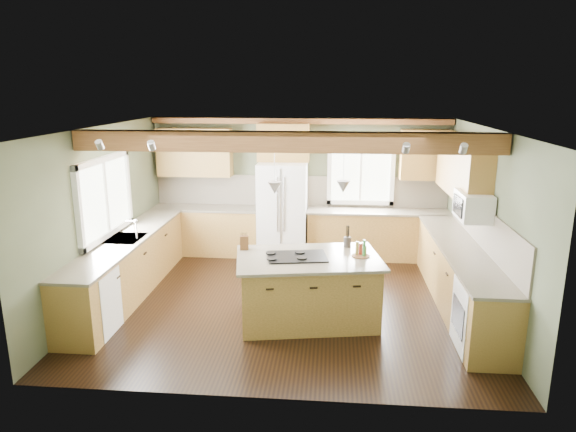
{
  "coord_description": "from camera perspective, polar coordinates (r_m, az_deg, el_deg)",
  "views": [
    {
      "loc": [
        0.62,
        -7.18,
        3.16
      ],
      "look_at": [
        -0.04,
        0.3,
        1.26
      ],
      "focal_mm": 32.0,
      "sensor_mm": 36.0,
      "label": 1
    }
  ],
  "objects": [
    {
      "name": "backsplash_back",
      "position": [
        9.88,
        1.33,
        2.82
      ],
      "size": [
        5.58,
        0.03,
        0.58
      ],
      "primitive_type": "cube",
      "color": "brown",
      "rests_on": "wall_back"
    },
    {
      "name": "base_cab_left",
      "position": [
        8.34,
        -17.36,
        -5.51
      ],
      "size": [
        0.6,
        3.7,
        0.88
      ],
      "primitive_type": "cube",
      "color": "brown",
      "rests_on": "floor"
    },
    {
      "name": "knife_block",
      "position": [
        7.27,
        -4.9,
        -2.96
      ],
      "size": [
        0.14,
        0.11,
        0.2
      ],
      "primitive_type": "cube",
      "rotation": [
        0.0,
        0.0,
        0.2
      ],
      "color": "brown",
      "rests_on": "island_top"
    },
    {
      "name": "window_left",
      "position": [
        8.16,
        -19.75,
        1.98
      ],
      "size": [
        0.04,
        1.6,
        1.05
      ],
      "primitive_type": "cube",
      "color": "white",
      "rests_on": "wall_left"
    },
    {
      "name": "bottle_tray",
      "position": [
        7.02,
        8.11,
        -3.58
      ],
      "size": [
        0.34,
        0.34,
        0.23
      ],
      "primitive_type": null,
      "rotation": [
        0.0,
        0.0,
        0.52
      ],
      "color": "brown",
      "rests_on": "island_top"
    },
    {
      "name": "upper_cab_right",
      "position": [
        8.42,
        18.83,
        5.18
      ],
      "size": [
        0.35,
        2.2,
        0.9
      ],
      "primitive_type": "cube",
      "color": "brown",
      "rests_on": "wall_right"
    },
    {
      "name": "counter_right",
      "position": [
        7.81,
        18.75,
        -3.4
      ],
      "size": [
        0.64,
        3.74,
        0.04
      ],
      "primitive_type": "cube",
      "color": "brown",
      "rests_on": "base_cab_right"
    },
    {
      "name": "ceiling",
      "position": [
        7.23,
        0.09,
        9.76
      ],
      "size": [
        5.6,
        5.6,
        0.0
      ],
      "primitive_type": "plane",
      "rotation": [
        3.14,
        0.0,
        0.0
      ],
      "color": "silver",
      "rests_on": "wall_back"
    },
    {
      "name": "soffit_trim",
      "position": [
        9.62,
        1.34,
        10.51
      ],
      "size": [
        5.55,
        0.2,
        0.1
      ],
      "primitive_type": "cube",
      "color": "#573118",
      "rests_on": "ceiling"
    },
    {
      "name": "cooktop",
      "position": [
        6.95,
        1.04,
        -4.53
      ],
      "size": [
        0.86,
        0.65,
        0.02
      ],
      "primitive_type": "cube",
      "rotation": [
        0.0,
        0.0,
        0.17
      ],
      "color": "black",
      "rests_on": "island_top"
    },
    {
      "name": "counter_left",
      "position": [
        8.2,
        -17.59,
        -2.48
      ],
      "size": [
        0.64,
        3.74,
        0.04
      ],
      "primitive_type": "cube",
      "color": "brown",
      "rests_on": "base_cab_left"
    },
    {
      "name": "backsplash_right",
      "position": [
        7.8,
        20.96,
        -1.24
      ],
      "size": [
        0.03,
        3.7,
        0.58
      ],
      "primitive_type": "cube",
      "color": "brown",
      "rests_on": "wall_right"
    },
    {
      "name": "utensil_crock",
      "position": [
        7.42,
        6.61,
        -2.88
      ],
      "size": [
        0.12,
        0.12,
        0.14
      ],
      "primitive_type": "cylinder",
      "rotation": [
        0.0,
        0.0,
        0.09
      ],
      "color": "#443E36",
      "rests_on": "island_top"
    },
    {
      "name": "floor",
      "position": [
        7.87,
        0.08,
        -9.46
      ],
      "size": [
        5.6,
        5.6,
        0.0
      ],
      "primitive_type": "plane",
      "color": "black",
      "rests_on": "ground"
    },
    {
      "name": "pendant_right",
      "position": [
        6.79,
        6.15,
        3.25
      ],
      "size": [
        0.18,
        0.18,
        0.16
      ],
      "primitive_type": "cone",
      "rotation": [
        3.14,
        0.0,
        0.0
      ],
      "color": "#B2B2B7",
      "rests_on": "ceiling"
    },
    {
      "name": "base_cab_right",
      "position": [
        7.95,
        18.49,
        -6.56
      ],
      "size": [
        0.6,
        3.7,
        0.88
      ],
      "primitive_type": "cube",
      "color": "brown",
      "rests_on": "floor"
    },
    {
      "name": "refrigerator",
      "position": [
        9.62,
        -0.6,
        0.62
      ],
      "size": [
        0.9,
        0.74,
        1.8
      ],
      "primitive_type": "cube",
      "color": "white",
      "rests_on": "floor"
    },
    {
      "name": "upper_cab_back_left",
      "position": [
        9.94,
        -10.32,
        6.98
      ],
      "size": [
        1.4,
        0.35,
        0.9
      ],
      "primitive_type": "cube",
      "color": "brown",
      "rests_on": "wall_back"
    },
    {
      "name": "island_top",
      "position": [
        6.97,
        2.27,
        -4.72
      ],
      "size": [
        2.11,
        1.54,
        0.04
      ],
      "primitive_type": "cube",
      "rotation": [
        0.0,
        0.0,
        0.17
      ],
      "color": "brown",
      "rests_on": "island"
    },
    {
      "name": "ceiling_beam",
      "position": [
        6.65,
        -0.36,
        8.25
      ],
      "size": [
        5.55,
        0.26,
        0.26
      ],
      "primitive_type": "cube",
      "color": "#573118",
      "rests_on": "ceiling"
    },
    {
      "name": "base_cab_back_right",
      "position": [
        9.81,
        9.92,
        -2.11
      ],
      "size": [
        2.62,
        0.6,
        0.88
      ],
      "primitive_type": "cube",
      "color": "brown",
      "rests_on": "floor"
    },
    {
      "name": "upper_cab_over_fridge",
      "position": [
        9.61,
        -0.5,
        8.17
      ],
      "size": [
        0.96,
        0.35,
        0.7
      ],
      "primitive_type": "cube",
      "color": "brown",
      "rests_on": "wall_back"
    },
    {
      "name": "microwave",
      "position": [
        7.57,
        19.9,
        1.07
      ],
      "size": [
        0.4,
        0.7,
        0.38
      ],
      "primitive_type": "cube",
      "color": "white",
      "rests_on": "wall_right"
    },
    {
      "name": "dishwasher",
      "position": [
        7.24,
        -21.16,
        -8.97
      ],
      "size": [
        0.6,
        0.6,
        0.84
      ],
      "primitive_type": "cube",
      "color": "white",
      "rests_on": "floor"
    },
    {
      "name": "wall_left",
      "position": [
        8.17,
        -19.87,
        0.19
      ],
      "size": [
        0.0,
        5.0,
        5.0
      ],
      "primitive_type": "plane",
      "rotation": [
        1.57,
        0.0,
        1.57
      ],
      "color": "#454B35",
      "rests_on": "ground"
    },
    {
      "name": "pendant_left",
      "position": [
        6.68,
        -1.5,
        3.15
      ],
      "size": [
        0.18,
        0.18,
        0.16
      ],
      "primitive_type": "cone",
      "rotation": [
        3.14,
        0.0,
        0.0
      ],
      "color": "#B2B2B7",
      "rests_on": "ceiling"
    },
    {
      "name": "counter_back_right",
      "position": [
        9.69,
        10.03,
        0.5
      ],
      "size": [
        2.66,
        0.64,
        0.04
      ],
      "primitive_type": "cube",
      "color": "brown",
      "rests_on": "base_cab_back_right"
    },
    {
      "name": "sink",
      "position": [
        8.2,
        -17.59,
        -2.45
      ],
      "size": [
        0.5,
        0.65,
        0.03
      ],
      "primitive_type": "cube",
      "color": "#262628",
      "rests_on": "counter_left"
    },
    {
      "name": "faucet",
      "position": [
        8.09,
        -16.49,
        -1.51
      ],
      "size": [
        0.02,
        0.02,
        0.28
      ],
      "primitive_type": "cylinder",
      "color": "#B2B2B7",
      "rests_on": "sink"
    },
    {
      "name": "wall_right",
      "position": [
        7.73,
        21.23,
        -0.7
      ],
      "size": [
        0.0,
        5.0,
        5.0
      ],
      "primitive_type": "plane",
      "rotation": [
        1.57,
        0.0,
        -1.57
      ],
      "color": "#454B35",
      "rests_on": "ground"
    },
    {
      "name": "base_cab_back_left",
      "position": [
        10.06,
        -9.03,
        -1.66
      ],
      "size": [
        2.02,
        0.6,
        0.88
      ],
      "primitive_type": "cube",
      "color": "brown",
      "rests_on": "floor"
    },
    {
      "name": "upper_cab_back_corner",
      "position": [
        9.73,
        15.03,
        6.58
      ],
      "size": [
        0.9,
        0.35,
        0.9
      ],
      "primitive_type": "cube",
      "color": "brown",
      "rests_on": "wall_back"
    },
    {
      "name": "wall_back",
      "position": [
        9.88,
        1.34,
        3.35
      ],
      "size": [
        5.6,
        0.0,
        5.6
      ],
      "primitive_type": "plane",
      "rotation": [
        1.57,
        0.0,
        0.0
      ],
      "color": "#454B35",
      "rests_on": "ground"
    },
    {
      "name": "window_back",
      "position": [
        9.81,
        8.08,
        4.62
      ],
      "size": [
        1.1,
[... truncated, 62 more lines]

